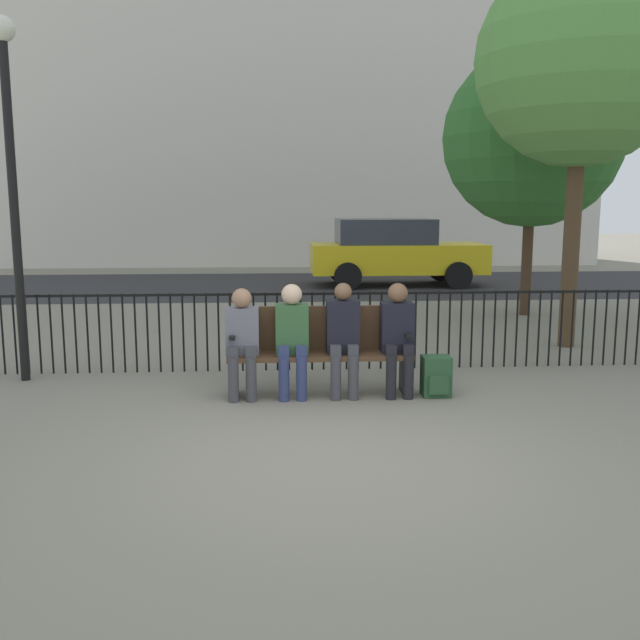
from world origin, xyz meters
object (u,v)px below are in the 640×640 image
(lamp_post, at_px, (10,148))
(seated_person_1, at_px, (292,334))
(seated_person_3, at_px, (398,333))
(parked_car_0, at_px, (394,251))
(backpack, at_px, (436,376))
(tree_1, at_px, (533,138))
(seated_person_2, at_px, (343,334))
(seated_person_0, at_px, (242,337))
(tree_0, at_px, (582,61))
(park_bench, at_px, (319,347))

(lamp_post, bearing_deg, seated_person_1, -16.58)
(seated_person_3, distance_m, parked_car_0, 10.15)
(backpack, distance_m, tree_1, 6.71)
(seated_person_2, xyz_separation_m, parked_car_0, (2.22, 10.01, 0.18))
(seated_person_3, bearing_deg, seated_person_0, -179.91)
(backpack, xyz_separation_m, tree_0, (2.43, 2.47, 3.66))
(seated_person_2, distance_m, backpack, 1.07)
(seated_person_2, bearing_deg, parked_car_0, 77.50)
(park_bench, relative_size, seated_person_1, 1.63)
(lamp_post, bearing_deg, parked_car_0, 57.59)
(park_bench, height_order, seated_person_1, seated_person_1)
(park_bench, height_order, seated_person_3, seated_person_3)
(seated_person_0, height_order, seated_person_3, seated_person_3)
(tree_0, distance_m, parked_car_0, 8.28)
(lamp_post, bearing_deg, tree_0, 12.10)
(tree_0, relative_size, tree_1, 1.13)
(seated_person_2, relative_size, seated_person_3, 1.00)
(seated_person_2, height_order, backpack, seated_person_2)
(tree_1, bearing_deg, seated_person_2, -126.08)
(seated_person_0, bearing_deg, parked_car_0, 71.95)
(backpack, height_order, lamp_post, lamp_post)
(tree_1, distance_m, lamp_post, 8.58)
(seated_person_0, xyz_separation_m, seated_person_1, (0.51, 0.00, 0.02))
(seated_person_0, height_order, seated_person_1, seated_person_1)
(backpack, xyz_separation_m, lamp_post, (-4.54, 0.98, 2.39))
(tree_1, bearing_deg, park_bench, -128.44)
(tree_0, height_order, parked_car_0, tree_0)
(park_bench, distance_m, seated_person_0, 0.83)
(tree_0, bearing_deg, lamp_post, -167.90)
(seated_person_2, height_order, lamp_post, lamp_post)
(park_bench, distance_m, seated_person_1, 0.36)
(seated_person_3, xyz_separation_m, tree_0, (2.83, 2.40, 3.20))
(seated_person_1, distance_m, seated_person_3, 1.10)
(tree_1, bearing_deg, seated_person_0, -132.83)
(park_bench, bearing_deg, parked_car_0, 76.03)
(seated_person_2, bearing_deg, seated_person_3, -0.05)
(seated_person_2, height_order, tree_1, tree_1)
(seated_person_3, distance_m, backpack, 0.61)
(seated_person_2, xyz_separation_m, seated_person_3, (0.57, -0.00, 0.00))
(park_bench, bearing_deg, seated_person_2, -28.85)
(seated_person_2, relative_size, lamp_post, 0.30)
(park_bench, bearing_deg, lamp_post, 166.95)
(seated_person_0, distance_m, tree_1, 7.58)
(park_bench, relative_size, seated_person_0, 1.69)
(seated_person_1, bearing_deg, seated_person_3, 0.00)
(parked_car_0, bearing_deg, park_bench, -103.97)
(tree_0, distance_m, lamp_post, 7.24)
(park_bench, xyz_separation_m, seated_person_1, (-0.29, -0.13, 0.17))
(park_bench, bearing_deg, tree_0, 31.87)
(lamp_post, height_order, parked_car_0, lamp_post)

